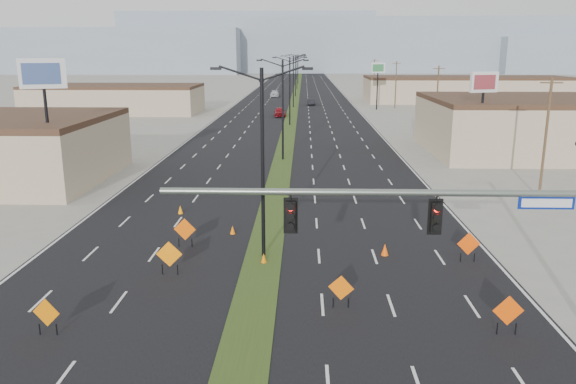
{
  "coord_description": "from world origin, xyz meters",
  "views": [
    {
      "loc": [
        2.14,
        -16.65,
        10.76
      ],
      "look_at": [
        1.28,
        13.55,
        3.2
      ],
      "focal_mm": 35.0,
      "sensor_mm": 36.0,
      "label": 1
    }
  ],
  "objects_px": {
    "construction_sign_1": "(169,255)",
    "streetlight_0": "(263,158)",
    "construction_sign_0": "(46,314)",
    "cone_1": "(264,258)",
    "streetlight_5": "(297,71)",
    "pole_sign_west": "(43,83)",
    "car_mid": "(311,102)",
    "streetlight_4": "(296,74)",
    "streetlight_3": "(293,80)",
    "construction_sign_4": "(508,312)",
    "cone_3": "(180,210)",
    "streetlight_6": "(298,68)",
    "construction_sign_5": "(468,245)",
    "streetlight_1": "(283,107)",
    "streetlight_2": "(290,89)",
    "car_far": "(275,94)",
    "construction_sign_3": "(341,289)",
    "pole_sign_east_far": "(378,72)",
    "car_left": "(280,112)",
    "pole_sign_east_near": "(484,90)",
    "cone_0": "(233,230)",
    "construction_sign_2": "(185,230)",
    "signal_mast": "(489,230)",
    "cone_2": "(385,250)"
  },
  "relations": [
    {
      "from": "car_mid",
      "to": "pole_sign_west",
      "type": "relative_size",
      "value": 0.39
    },
    {
      "from": "streetlight_0",
      "to": "construction_sign_1",
      "type": "bearing_deg",
      "value": -148.1
    },
    {
      "from": "construction_sign_1",
      "to": "streetlight_0",
      "type": "bearing_deg",
      "value": 32.66
    },
    {
      "from": "streetlight_1",
      "to": "streetlight_6",
      "type": "bearing_deg",
      "value": 90.0
    },
    {
      "from": "streetlight_4",
      "to": "car_far",
      "type": "distance_m",
      "value": 6.99
    },
    {
      "from": "streetlight_2",
      "to": "car_far",
      "type": "xyz_separation_m",
      "value": [
        -5.12,
        55.22,
        -4.7
      ]
    },
    {
      "from": "streetlight_0",
      "to": "streetlight_3",
      "type": "bearing_deg",
      "value": 90.0
    },
    {
      "from": "construction_sign_4",
      "to": "construction_sign_5",
      "type": "relative_size",
      "value": 1.01
    },
    {
      "from": "construction_sign_4",
      "to": "cone_1",
      "type": "distance_m",
      "value": 12.47
    },
    {
      "from": "streetlight_0",
      "to": "streetlight_1",
      "type": "relative_size",
      "value": 1.0
    },
    {
      "from": "car_left",
      "to": "construction_sign_1",
      "type": "relative_size",
      "value": 2.65
    },
    {
      "from": "cone_3",
      "to": "streetlight_3",
      "type": "bearing_deg",
      "value": 85.29
    },
    {
      "from": "pole_sign_west",
      "to": "pole_sign_east_near",
      "type": "height_order",
      "value": "pole_sign_west"
    },
    {
      "from": "streetlight_2",
      "to": "cone_1",
      "type": "relative_size",
      "value": 18.4
    },
    {
      "from": "car_left",
      "to": "pole_sign_east_near",
      "type": "distance_m",
      "value": 47.05
    },
    {
      "from": "car_left",
      "to": "cone_0",
      "type": "distance_m",
      "value": 63.92
    },
    {
      "from": "streetlight_2",
      "to": "streetlight_4",
      "type": "height_order",
      "value": "same"
    },
    {
      "from": "car_left",
      "to": "construction_sign_4",
      "type": "xyz_separation_m",
      "value": [
        12.11,
        -76.06,
        0.18
      ]
    },
    {
      "from": "streetlight_0",
      "to": "cone_3",
      "type": "relative_size",
      "value": 16.99
    },
    {
      "from": "cone_3",
      "to": "pole_sign_east_near",
      "type": "distance_m",
      "value": 32.11
    },
    {
      "from": "streetlight_1",
      "to": "construction_sign_5",
      "type": "xyz_separation_m",
      "value": [
        10.79,
        -28.63,
        -4.46
      ]
    },
    {
      "from": "pole_sign_east_far",
      "to": "cone_1",
      "type": "bearing_deg",
      "value": -121.81
    },
    {
      "from": "signal_mast",
      "to": "car_mid",
      "type": "xyz_separation_m",
      "value": [
        -4.96,
        98.92,
        -4.13
      ]
    },
    {
      "from": "streetlight_4",
      "to": "construction_sign_1",
      "type": "xyz_separation_m",
      "value": [
        -4.46,
        -114.78,
        -4.39
      ]
    },
    {
      "from": "streetlight_5",
      "to": "cone_0",
      "type": "bearing_deg",
      "value": -90.9
    },
    {
      "from": "construction_sign_5",
      "to": "pole_sign_east_near",
      "type": "distance_m",
      "value": 28.77
    },
    {
      "from": "car_far",
      "to": "streetlight_5",
      "type": "bearing_deg",
      "value": 79.96
    },
    {
      "from": "construction_sign_0",
      "to": "construction_sign_4",
      "type": "xyz_separation_m",
      "value": [
        17.91,
        0.54,
        0.07
      ]
    },
    {
      "from": "car_far",
      "to": "cone_0",
      "type": "distance_m",
      "value": 107.58
    },
    {
      "from": "construction_sign_2",
      "to": "pole_sign_east_near",
      "type": "distance_m",
      "value": 34.98
    },
    {
      "from": "streetlight_4",
      "to": "construction_sign_1",
      "type": "relative_size",
      "value": 5.76
    },
    {
      "from": "construction_sign_5",
      "to": "pole_sign_west",
      "type": "height_order",
      "value": "pole_sign_west"
    },
    {
      "from": "pole_sign_east_far",
      "to": "streetlight_4",
      "type": "bearing_deg",
      "value": 95.91
    },
    {
      "from": "streetlight_3",
      "to": "pole_sign_east_near",
      "type": "distance_m",
      "value": 61.02
    },
    {
      "from": "streetlight_6",
      "to": "construction_sign_0",
      "type": "bearing_deg",
      "value": -92.52
    },
    {
      "from": "cone_2",
      "to": "construction_sign_3",
      "type": "bearing_deg",
      "value": -113.3
    },
    {
      "from": "streetlight_3",
      "to": "construction_sign_0",
      "type": "bearing_deg",
      "value": -94.79
    },
    {
      "from": "cone_1",
      "to": "streetlight_0",
      "type": "bearing_deg",
      "value": 94.37
    },
    {
      "from": "streetlight_6",
      "to": "cone_3",
      "type": "relative_size",
      "value": 16.99
    },
    {
      "from": "streetlight_5",
      "to": "streetlight_6",
      "type": "distance_m",
      "value": 28.0
    },
    {
      "from": "construction_sign_3",
      "to": "cone_1",
      "type": "bearing_deg",
      "value": 139.16
    },
    {
      "from": "streetlight_6",
      "to": "car_left",
      "type": "relative_size",
      "value": 2.18
    },
    {
      "from": "streetlight_5",
      "to": "construction_sign_5",
      "type": "bearing_deg",
      "value": -85.61
    },
    {
      "from": "pole_sign_east_near",
      "to": "construction_sign_3",
      "type": "bearing_deg",
      "value": -133.85
    },
    {
      "from": "streetlight_5",
      "to": "pole_sign_west",
      "type": "bearing_deg",
      "value": -97.93
    },
    {
      "from": "streetlight_4",
      "to": "cone_1",
      "type": "relative_size",
      "value": 18.4
    },
    {
      "from": "streetlight_1",
      "to": "streetlight_2",
      "type": "xyz_separation_m",
      "value": [
        0.0,
        28.0,
        0.0
      ]
    },
    {
      "from": "construction_sign_0",
      "to": "cone_1",
      "type": "xyz_separation_m",
      "value": [
        7.88,
        7.91,
        -0.63
      ]
    },
    {
      "from": "streetlight_1",
      "to": "streetlight_5",
      "type": "distance_m",
      "value": 112.0
    },
    {
      "from": "car_left",
      "to": "construction_sign_1",
      "type": "xyz_separation_m",
      "value": [
        -2.46,
        -70.38,
        0.24
      ]
    }
  ]
}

